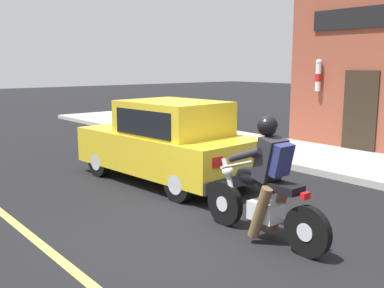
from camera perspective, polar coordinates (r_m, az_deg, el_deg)
The scene contains 5 objects.
ground_plane at distance 6.05m, azimuth 1.91°, elevation -11.64°, with size 80.00×80.00×0.00m, color black.
sidewalk_curb at distance 11.67m, azimuth 11.38°, elevation -0.86°, with size 2.60×22.00×0.14m, color #ADAAA3.
motorcycle_with_rider at distance 5.81m, azimuth 9.18°, elevation -5.66°, with size 0.56×2.02×1.62m.
car_hatchback at distance 8.61m, azimuth -3.20°, elevation 0.20°, with size 1.92×3.89×1.57m.
traffic_cone at distance 11.17m, azimuth 8.85°, elevation 0.63°, with size 0.36×0.36×0.60m.
Camera 1 is at (-3.72, -4.22, 2.24)m, focal length 42.00 mm.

